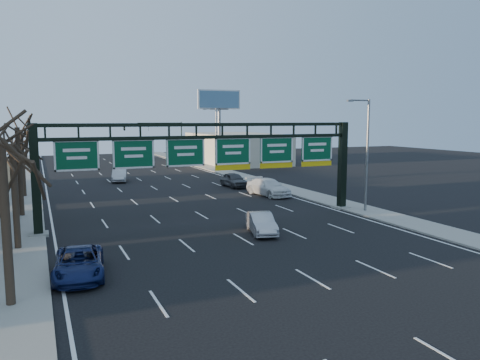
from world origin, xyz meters
name	(u,v)px	position (x,y,z in m)	size (l,w,h in m)	color
ground	(257,247)	(0.00, 0.00, 0.00)	(160.00, 160.00, 0.00)	black
sidewalk_left	(24,205)	(-12.80, 20.00, 0.06)	(3.00, 120.00, 0.12)	gray
sidewalk_right	(283,188)	(12.80, 20.00, 0.06)	(3.00, 120.00, 0.12)	gray
lane_markings	(168,196)	(0.00, 20.00, 0.01)	(21.60, 120.00, 0.01)	white
sign_gantry	(212,158)	(0.16, 8.00, 4.63)	(24.60, 1.20, 7.20)	black
building_right_distant	(236,148)	(20.00, 50.00, 2.50)	(12.00, 20.00, 5.00)	beige
tree_gantry	(11,125)	(-12.80, 5.00, 7.11)	(3.60, 3.60, 8.48)	black
tree_mid	(16,114)	(-12.80, 15.00, 7.85)	(3.60, 3.60, 9.24)	black
tree_far	(20,119)	(-12.80, 25.00, 7.48)	(3.60, 3.60, 8.86)	black
streetlight_near	(366,149)	(12.47, 6.00, 5.08)	(2.15, 0.22, 9.00)	slate
streetlight_far	(215,136)	(12.47, 40.00, 5.08)	(2.15, 0.22, 9.00)	slate
billboard_right	(219,109)	(15.00, 44.98, 9.06)	(7.00, 0.50, 12.00)	slate
traffic_signal_mast	(147,131)	(5.69, 55.00, 5.50)	(10.16, 0.54, 7.00)	black
car_blue_suv	(79,263)	(-9.98, -1.34, 0.68)	(2.25, 4.88, 1.36)	#121E51
car_silver_sedan	(261,223)	(1.71, 2.93, 0.68)	(1.43, 4.10, 1.35)	#AFAFB4
car_white_wagon	(268,187)	(9.15, 16.47, 0.82)	(2.29, 5.64, 1.64)	white
car_grey_far	(234,180)	(8.30, 23.16, 0.78)	(1.85, 4.60, 1.57)	#3F4144
car_silver_distant	(120,175)	(-2.51, 32.96, 0.77)	(1.63, 4.66, 1.54)	#B9B9BE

